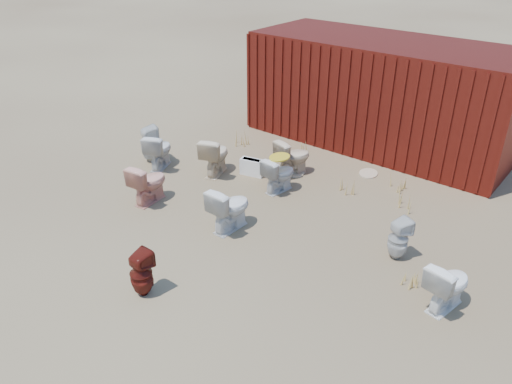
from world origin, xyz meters
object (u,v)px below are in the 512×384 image
Objects in this scene: toilet_front_a at (159,150)px; toilet_back_beige_right at (293,157)px; loose_tank at (252,167)px; toilet_back_a at (149,144)px; shipping_container at (382,93)px; toilet_front_c at (230,208)px; toilet_back_e at (398,239)px; toilet_front_e at (448,285)px; toilet_front_pink at (148,183)px; toilet_back_beige_left at (215,155)px; toilet_front_maroon at (141,274)px; toilet_back_yellowlid at (279,174)px.

toilet_back_beige_right is at bearing -172.79° from toilet_front_a.
loose_tank is at bearing 60.21° from toilet_back_beige_right.
toilet_back_a is (-0.40, 0.07, 0.02)m from toilet_front_a.
shipping_container is 5.18m from toilet_front_c.
shipping_container is 7.69× the size of toilet_front_a.
shipping_container is 3.63m from loose_tank.
loose_tank is at bearing 12.50° from toilet_back_e.
toilet_front_e is 4.50m from toilet_back_beige_right.
toilet_front_pink is at bearing 41.29° from toilet_back_e.
toilet_back_a is 1.05× the size of toilet_back_beige_right.
toilet_back_a reaches higher than toilet_front_c.
toilet_back_a is 0.99× the size of toilet_back_beige_left.
toilet_front_a is 1.12× the size of toilet_back_e.
toilet_front_c is 1.16× the size of toilet_back_e.
shipping_container reaches higher than toilet_back_a.
toilet_back_e is 1.39× the size of loose_tank.
toilet_front_pink is at bearing -43.32° from toilet_front_maroon.
toilet_back_a is at bearing -42.68° from toilet_front_maroon.
loose_tank is at bearing -7.01° from toilet_front_e.
toilet_front_a is 2.94m from toilet_front_c.
toilet_front_e is at bearing 172.84° from toilet_back_e.
toilet_front_c is 2.79m from toilet_back_e.
toilet_front_c is at bearing 117.30° from toilet_back_beige_right.
loose_tank is (-1.18, -3.27, -1.02)m from shipping_container.
toilet_back_beige_left reaches higher than loose_tank.
toilet_front_pink is (0.99, -1.12, 0.00)m from toilet_front_a.
toilet_front_c reaches higher than toilet_back_beige_right.
toilet_back_beige_right reaches higher than toilet_front_maroon.
toilet_front_c is 1.15× the size of toilet_front_maroon.
toilet_front_pink is 1.01× the size of toilet_back_beige_right.
toilet_front_e is 1.20m from toilet_back_e.
loose_tank is (1.79, 0.96, -0.22)m from toilet_front_a.
toilet_back_a is 1.62× the size of loose_tank.
toilet_front_a reaches higher than toilet_back_beige_right.
toilet_front_pink is 1.83m from toilet_back_a.
toilet_back_yellowlid is (2.63, 0.75, -0.03)m from toilet_front_a.
toilet_back_e reaches higher than loose_tank.
toilet_back_a reaches higher than toilet_back_beige_right.
toilet_back_beige_right is at bearing -101.53° from shipping_container.
toilet_back_beige_right reaches higher than toilet_front_e.
shipping_container is at bearing -87.49° from toilet_back_yellowlid.
toilet_front_maroon is at bearing 77.41° from toilet_back_e.
toilet_front_pink is 1.67m from toilet_back_beige_left.
toilet_back_e is at bearing -171.18° from toilet_front_pink.
toilet_back_yellowlid is at bearing 167.48° from toilet_back_beige_left.
toilet_front_pink reaches higher than toilet_back_yellowlid.
toilet_back_a is at bearing 20.61° from toilet_back_yellowlid.
shipping_container is 5.94m from toilet_front_e.
toilet_front_maroon is at bearing 157.01° from toilet_back_a.
toilet_back_a is at bearing 45.46° from toilet_back_beige_right.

